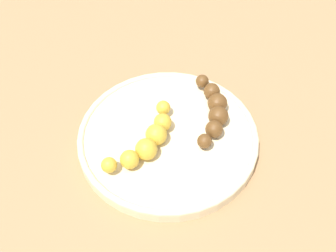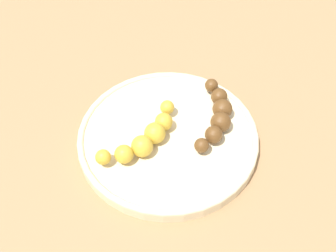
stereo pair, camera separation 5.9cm
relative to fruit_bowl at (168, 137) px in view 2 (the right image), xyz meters
The scene contains 4 objects.
ground_plane 0.01m from the fruit_bowl, ahead, with size 2.40×2.40×0.00m, color #936D47.
fruit_bowl is the anchor object (origin of this frame).
banana_spotted 0.05m from the fruit_bowl, 89.08° to the right, with size 0.08×0.15×0.03m.
banana_overripe 0.08m from the fruit_bowl, 76.95° to the left, with size 0.12×0.11×0.03m.
Camera 2 is at (0.33, -0.20, 0.49)m, focal length 42.07 mm.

